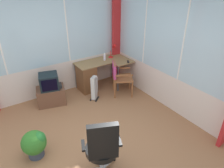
{
  "coord_description": "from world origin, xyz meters",
  "views": [
    {
      "loc": [
        -1.08,
        -2.5,
        2.8
      ],
      "look_at": [
        0.98,
        0.62,
        0.79
      ],
      "focal_mm": 32.8,
      "sensor_mm": 36.0,
      "label": 1
    }
  ],
  "objects_px": {
    "wooden_armchair": "(118,74)",
    "potted_plant": "(35,143)",
    "space_heater": "(95,88)",
    "tv_on_stand": "(51,91)",
    "desk_lamp": "(114,49)",
    "office_chair": "(102,147)",
    "desk": "(89,76)",
    "spray_bottle": "(105,57)",
    "tv_remote": "(128,62)"
  },
  "relations": [
    {
      "from": "wooden_armchair",
      "to": "potted_plant",
      "type": "height_order",
      "value": "wooden_armchair"
    },
    {
      "from": "space_heater",
      "to": "potted_plant",
      "type": "height_order",
      "value": "space_heater"
    },
    {
      "from": "tv_on_stand",
      "to": "desk_lamp",
      "type": "bearing_deg",
      "value": 4.3
    },
    {
      "from": "potted_plant",
      "to": "office_chair",
      "type": "bearing_deg",
      "value": -52.21
    },
    {
      "from": "desk",
      "to": "desk_lamp",
      "type": "height_order",
      "value": "desk_lamp"
    },
    {
      "from": "office_chair",
      "to": "potted_plant",
      "type": "height_order",
      "value": "office_chair"
    },
    {
      "from": "desk",
      "to": "space_heater",
      "type": "bearing_deg",
      "value": -103.24
    },
    {
      "from": "spray_bottle",
      "to": "tv_on_stand",
      "type": "distance_m",
      "value": 1.67
    },
    {
      "from": "tv_remote",
      "to": "spray_bottle",
      "type": "distance_m",
      "value": 0.65
    },
    {
      "from": "potted_plant",
      "to": "tv_on_stand",
      "type": "bearing_deg",
      "value": 62.08
    },
    {
      "from": "desk_lamp",
      "to": "tv_remote",
      "type": "height_order",
      "value": "desk_lamp"
    },
    {
      "from": "desk_lamp",
      "to": "wooden_armchair",
      "type": "distance_m",
      "value": 0.84
    },
    {
      "from": "wooden_armchair",
      "to": "tv_on_stand",
      "type": "height_order",
      "value": "wooden_armchair"
    },
    {
      "from": "tv_remote",
      "to": "tv_on_stand",
      "type": "distance_m",
      "value": 2.1
    },
    {
      "from": "wooden_armchair",
      "to": "space_heater",
      "type": "relative_size",
      "value": 1.4
    },
    {
      "from": "spray_bottle",
      "to": "wooden_armchair",
      "type": "distance_m",
      "value": 0.68
    },
    {
      "from": "desk_lamp",
      "to": "wooden_armchair",
      "type": "height_order",
      "value": "desk_lamp"
    },
    {
      "from": "tv_on_stand",
      "to": "space_heater",
      "type": "distance_m",
      "value": 1.05
    },
    {
      "from": "tv_remote",
      "to": "office_chair",
      "type": "relative_size",
      "value": 0.14
    },
    {
      "from": "office_chair",
      "to": "tv_on_stand",
      "type": "bearing_deg",
      "value": 89.52
    },
    {
      "from": "desk",
      "to": "spray_bottle",
      "type": "distance_m",
      "value": 0.66
    },
    {
      "from": "desk_lamp",
      "to": "tv_on_stand",
      "type": "distance_m",
      "value": 2.02
    },
    {
      "from": "wooden_armchair",
      "to": "desk_lamp",
      "type": "bearing_deg",
      "value": 64.77
    },
    {
      "from": "desk",
      "to": "office_chair",
      "type": "bearing_deg",
      "value": -113.57
    },
    {
      "from": "spray_bottle",
      "to": "desk_lamp",
      "type": "bearing_deg",
      "value": 5.6
    },
    {
      "from": "tv_remote",
      "to": "wooden_armchair",
      "type": "distance_m",
      "value": 0.5
    },
    {
      "from": "desk",
      "to": "potted_plant",
      "type": "relative_size",
      "value": 2.82
    },
    {
      "from": "desk_lamp",
      "to": "space_heater",
      "type": "bearing_deg",
      "value": -150.2
    },
    {
      "from": "wooden_armchair",
      "to": "spray_bottle",
      "type": "bearing_deg",
      "value": 91.89
    },
    {
      "from": "wooden_armchair",
      "to": "potted_plant",
      "type": "distance_m",
      "value": 2.58
    },
    {
      "from": "desk",
      "to": "space_heater",
      "type": "relative_size",
      "value": 2.29
    },
    {
      "from": "desk",
      "to": "space_heater",
      "type": "height_order",
      "value": "desk"
    },
    {
      "from": "tv_remote",
      "to": "space_heater",
      "type": "xyz_separation_m",
      "value": [
        -1.06,
        -0.05,
        -0.44
      ]
    },
    {
      "from": "office_chair",
      "to": "potted_plant",
      "type": "xyz_separation_m",
      "value": [
        -0.75,
        0.97,
        -0.31
      ]
    },
    {
      "from": "tv_on_stand",
      "to": "space_heater",
      "type": "bearing_deg",
      "value": -22.04
    },
    {
      "from": "wooden_armchair",
      "to": "space_heater",
      "type": "bearing_deg",
      "value": 170.14
    },
    {
      "from": "wooden_armchair",
      "to": "space_heater",
      "type": "distance_m",
      "value": 0.69
    },
    {
      "from": "desk_lamp",
      "to": "tv_remote",
      "type": "bearing_deg",
      "value": -75.79
    },
    {
      "from": "spray_bottle",
      "to": "tv_remote",
      "type": "bearing_deg",
      "value": -45.54
    },
    {
      "from": "tv_on_stand",
      "to": "office_chair",
      "type": "bearing_deg",
      "value": -90.48
    },
    {
      "from": "tv_remote",
      "to": "potted_plant",
      "type": "distance_m",
      "value": 3.06
    },
    {
      "from": "space_heater",
      "to": "potted_plant",
      "type": "distance_m",
      "value": 2.05
    },
    {
      "from": "wooden_armchair",
      "to": "tv_on_stand",
      "type": "bearing_deg",
      "value": 162.58
    },
    {
      "from": "tv_on_stand",
      "to": "potted_plant",
      "type": "xyz_separation_m",
      "value": [
        -0.77,
        -1.46,
        -0.06
      ]
    },
    {
      "from": "desk_lamp",
      "to": "office_chair",
      "type": "height_order",
      "value": "desk_lamp"
    },
    {
      "from": "desk",
      "to": "space_heater",
      "type": "distance_m",
      "value": 0.54
    },
    {
      "from": "desk_lamp",
      "to": "potted_plant",
      "type": "xyz_separation_m",
      "value": [
        -2.69,
        -1.6,
        -0.71
      ]
    },
    {
      "from": "desk",
      "to": "tv_on_stand",
      "type": "xyz_separation_m",
      "value": [
        -1.09,
        -0.12,
        -0.06
      ]
    },
    {
      "from": "wooden_armchair",
      "to": "potted_plant",
      "type": "bearing_deg",
      "value": -158.1
    },
    {
      "from": "desk",
      "to": "potted_plant",
      "type": "distance_m",
      "value": 2.45
    }
  ]
}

